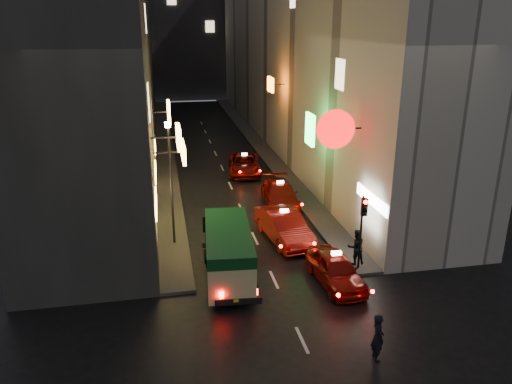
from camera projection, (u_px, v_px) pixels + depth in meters
building_left at (113, 44)px, 41.43m from camera, size 7.66×52.00×18.00m
building_right at (298, 43)px, 44.32m from camera, size 8.24×52.00×18.00m
building_far at (185, 19)px, 71.89m from camera, size 30.00×10.00×22.00m
sidewalk_left at (165, 147)px, 45.04m from camera, size 1.50×52.00×0.15m
sidewalk_right at (257, 142)px, 46.58m from camera, size 1.50×52.00×0.15m
minibus at (228, 248)px, 21.79m from camera, size 2.38×5.65×2.36m
taxi_near at (336, 267)px, 21.64m from camera, size 2.42×5.17×1.77m
taxi_second at (284, 224)px, 25.85m from camera, size 3.19×6.07×2.01m
taxi_third at (280, 193)px, 30.84m from camera, size 2.54×5.34×1.82m
taxi_far at (244, 163)px, 37.26m from camera, size 2.71×5.30×1.78m
pedestrian_crossing at (378, 334)px, 16.72m from camera, size 0.43×0.65×1.96m
pedestrian_sidewalk at (356, 245)px, 23.04m from camera, size 0.74×0.47×1.94m
traffic_light at (363, 218)px, 22.01m from camera, size 0.26×0.43×3.50m
lamp_post at (171, 176)px, 24.39m from camera, size 0.28×0.28×6.22m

